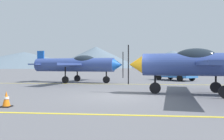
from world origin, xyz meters
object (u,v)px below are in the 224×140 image
at_px(airplane_near, 209,64).
at_px(traffic_cone_side, 6,99).
at_px(car_sedan, 175,72).
at_px(airplane_mid, 77,64).

relative_size(airplane_near, traffic_cone_side, 16.53).
xyz_separation_m(airplane_near, car_sedan, (0.23, 12.16, -0.80)).
bearing_deg(car_sedan, airplane_near, -91.06).
bearing_deg(airplane_mid, traffic_cone_side, -87.77).
bearing_deg(traffic_cone_side, airplane_near, 27.19).
distance_m(airplane_near, airplane_mid, 12.12).
bearing_deg(airplane_mid, airplane_near, -41.71).
xyz_separation_m(airplane_mid, car_sedan, (9.28, 4.09, -0.80)).
distance_m(car_sedan, traffic_cone_side, 18.76).
xyz_separation_m(airplane_near, traffic_cone_side, (-8.56, -4.40, -1.35)).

